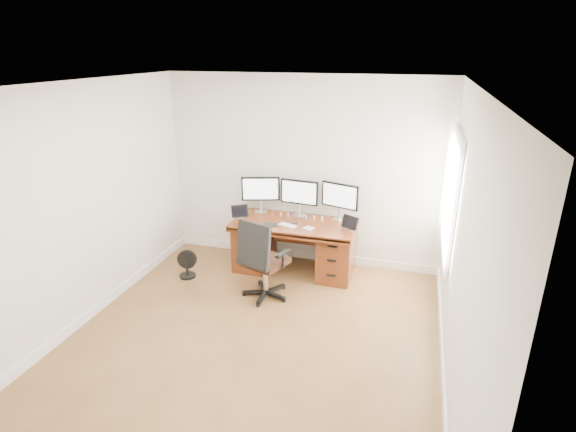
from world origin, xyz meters
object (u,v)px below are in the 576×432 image
(floor_fan, at_px, (187,264))
(keyboard, at_px, (287,225))
(desk, at_px, (295,244))
(monitor_center, at_px, (299,193))
(office_chair, at_px, (263,273))

(floor_fan, bearing_deg, keyboard, 7.07)
(desk, distance_m, floor_fan, 1.53)
(floor_fan, bearing_deg, monitor_center, 20.87)
(office_chair, distance_m, keyboard, 0.78)
(desk, xyz_separation_m, office_chair, (-0.18, -0.84, -0.05))
(floor_fan, relative_size, keyboard, 1.56)
(monitor_center, bearing_deg, keyboard, -91.41)
(office_chair, relative_size, floor_fan, 2.71)
(office_chair, bearing_deg, floor_fan, -171.59)
(desk, xyz_separation_m, floor_fan, (-1.38, -0.62, -0.21))
(floor_fan, xyz_separation_m, monitor_center, (1.38, 0.86, 0.89))
(desk, height_order, keyboard, keyboard)
(desk, xyz_separation_m, keyboard, (-0.05, -0.19, 0.36))
(office_chair, height_order, floor_fan, office_chair)
(floor_fan, distance_m, keyboard, 1.51)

